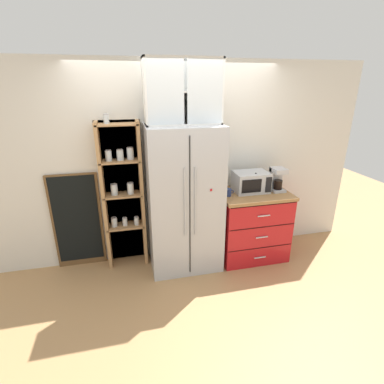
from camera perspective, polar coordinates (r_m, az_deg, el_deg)
The scene contains 11 objects.
ground_plane at distance 4.01m, azimuth -1.31°, elevation -13.89°, with size 10.75×10.75×0.00m, color tan.
wall_back_cream at distance 3.83m, azimuth -2.73°, elevation 5.52°, with size 5.05×0.10×2.55m, color silver.
refrigerator at distance 3.60m, azimuth -1.55°, elevation -1.49°, with size 0.88×0.65×1.83m.
pantry_shelf_column at distance 3.76m, azimuth -13.41°, elevation -0.08°, with size 0.54×0.27×1.95m.
counter_cabinet at distance 4.06m, azimuth 11.52°, elevation -6.19°, with size 0.92×0.67×0.93m.
microwave at distance 3.86m, azimuth 11.45°, elevation 1.98°, with size 0.44×0.33×0.26m.
coffee_maker at distance 3.98m, azimuth 16.32°, elevation 2.47°, with size 0.17×0.20×0.31m.
mug_navy at distance 3.68m, azimuth 7.14°, elevation -0.07°, with size 0.11×0.08×0.09m.
bottle_green at distance 3.82m, azimuth 12.25°, elevation 1.51°, with size 0.06×0.06×0.27m.
upper_cabinet at distance 3.39m, azimuth -1.94°, elevation 19.04°, with size 0.85×0.32×0.70m.
chalkboard_menu at distance 3.97m, azimuth -21.55°, elevation -5.31°, with size 0.60×0.04×1.25m.
Camera 1 is at (-0.68, -3.23, 2.27)m, focal length 27.21 mm.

